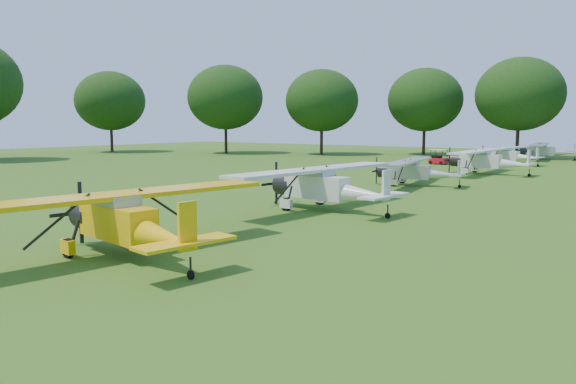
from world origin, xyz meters
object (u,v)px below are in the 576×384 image
Objects in this scene: aircraft_5 at (486,159)px; aircraft_7 at (545,150)px; aircraft_4 at (415,170)px; aircraft_2 at (126,218)px; golf_cart at (438,159)px; aircraft_6 at (508,154)px; aircraft_3 at (326,184)px.

aircraft_5 is 1.08× the size of aircraft_7.
aircraft_4 is at bearing -99.02° from aircraft_7.
aircraft_7 reaches higher than aircraft_4.
aircraft_7 is (0.04, 24.29, -0.11)m from aircraft_5.
aircraft_2 is 48.02m from golf_cart.
aircraft_6 is at bearing -103.44° from aircraft_7.
aircraft_3 is 1.18× the size of aircraft_6.
aircraft_5 is at bearing 73.17° from aircraft_4.
aircraft_4 is 24.88m from aircraft_6.
aircraft_3 is at bearing -65.81° from golf_cart.
aircraft_3 is 1.04× the size of aircraft_5.
aircraft_3 is 35.59m from golf_cart.
aircraft_2 reaches higher than aircraft_7.
aircraft_5 is at bearing -36.90° from golf_cart.
aircraft_4 is at bearing -60.85° from golf_cart.
aircraft_4 is at bearing 101.24° from aircraft_2.
aircraft_2 is 1.16× the size of aircraft_6.
aircraft_7 reaches higher than golf_cart.
aircraft_5 reaches higher than aircraft_6.
golf_cart is at bearing -123.94° from aircraft_7.
aircraft_2 is at bearing -79.77° from aircraft_6.
aircraft_2 is 38.34m from aircraft_5.
aircraft_3 reaches higher than golf_cart.
golf_cart is (-7.83, -15.14, -0.69)m from aircraft_7.
aircraft_3 reaches higher than aircraft_7.
golf_cart is at bearing -141.40° from aircraft_6.
aircraft_5 is at bearing 98.44° from aircraft_2.
golf_cart is (-7.08, 34.87, -0.84)m from aircraft_3.
aircraft_3 is at bearing -90.81° from aircraft_5.
aircraft_4 reaches higher than golf_cart.
aircraft_2 is at bearing -68.82° from golf_cart.
aircraft_5 is 12.05m from golf_cart.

